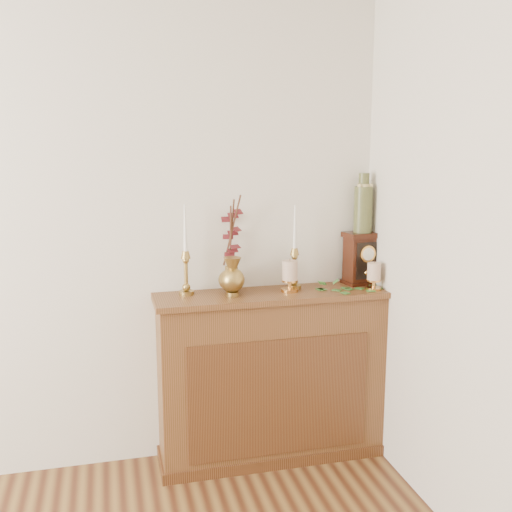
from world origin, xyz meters
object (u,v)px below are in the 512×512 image
object	(u,v)px
candlestick_left	(186,266)
ceramic_vase	(363,206)
candlestick_center	(294,262)
ginger_jar	(232,248)
mantel_clock	(362,258)
bud_vase	(232,277)

from	to	relation	value
candlestick_left	ceramic_vase	world-z (taller)	ceramic_vase
candlestick_center	ginger_jar	world-z (taller)	ginger_jar
ginger_jar	ceramic_vase	world-z (taller)	ceramic_vase
candlestick_left	candlestick_center	world-z (taller)	candlestick_left
mantel_clock	ceramic_vase	bearing A→B (deg)	90.00
mantel_clock	ceramic_vase	world-z (taller)	ceramic_vase
candlestick_left	ceramic_vase	xyz separation A→B (m)	(0.98, 0.01, 0.28)
bud_vase	candlestick_left	bearing A→B (deg)	158.36
candlestick_left	bud_vase	world-z (taller)	candlestick_left
bud_vase	ceramic_vase	size ratio (longest dim) A/B	0.62
bud_vase	ginger_jar	xyz separation A→B (m)	(0.02, 0.12, 0.13)
mantel_clock	ceramic_vase	size ratio (longest dim) A/B	0.90
candlestick_center	bud_vase	bearing A→B (deg)	-167.23
mantel_clock	bud_vase	bearing A→B (deg)	179.57
bud_vase	ginger_jar	size ratio (longest dim) A/B	0.39
ginger_jar	ceramic_vase	xyz separation A→B (m)	(0.73, -0.02, 0.20)
bud_vase	ceramic_vase	bearing A→B (deg)	7.53
candlestick_center	ginger_jar	size ratio (longest dim) A/B	0.87
candlestick_center	ginger_jar	xyz separation A→B (m)	(-0.33, 0.04, 0.08)
candlestick_left	mantel_clock	xyz separation A→B (m)	(0.98, 0.01, -0.01)
candlestick_center	mantel_clock	size ratio (longest dim) A/B	1.56
candlestick_center	ginger_jar	distance (m)	0.35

